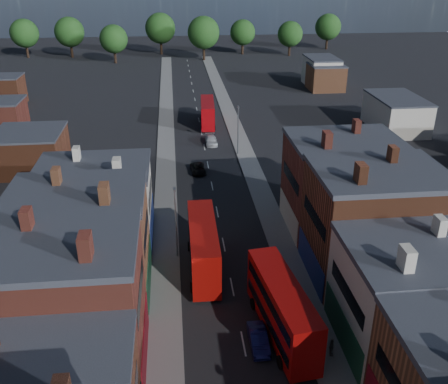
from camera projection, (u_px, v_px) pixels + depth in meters
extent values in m
cube|color=gray|center=(166.00, 182.00, 71.54)|extent=(3.00, 200.00, 0.12)
cube|color=gray|center=(255.00, 178.00, 72.76)|extent=(3.00, 200.00, 0.12)
cylinder|color=slate|center=(176.00, 224.00, 51.98)|extent=(0.16, 0.16, 8.00)
cube|color=slate|center=(175.00, 189.00, 50.28)|extent=(0.25, 0.70, 0.25)
cylinder|color=slate|center=(238.00, 131.00, 79.97)|extent=(0.16, 0.16, 8.00)
cube|color=slate|center=(238.00, 107.00, 78.27)|extent=(0.25, 0.70, 0.25)
cube|color=#A40D09|center=(203.00, 246.00, 50.40)|extent=(2.76, 11.82, 4.72)
cube|color=black|center=(203.00, 254.00, 50.79)|extent=(2.81, 10.88, 0.97)
cube|color=black|center=(203.00, 237.00, 49.92)|extent=(2.81, 10.88, 0.97)
cylinder|color=black|center=(192.00, 287.00, 47.81)|extent=(0.33, 1.08, 1.07)
cylinder|color=black|center=(220.00, 286.00, 48.05)|extent=(0.33, 1.08, 1.07)
cylinder|color=black|center=(189.00, 246.00, 54.62)|extent=(0.33, 1.08, 1.07)
cylinder|color=black|center=(214.00, 245.00, 54.85)|extent=(0.33, 1.08, 1.07)
cube|color=#AF0B0A|center=(282.00, 308.00, 41.57)|extent=(4.17, 11.94, 4.68)
cube|color=black|center=(282.00, 316.00, 41.95)|extent=(4.10, 11.02, 0.96)
cube|color=black|center=(283.00, 297.00, 41.10)|extent=(4.10, 11.02, 0.96)
cylinder|color=black|center=(281.00, 362.00, 38.92)|extent=(0.46, 1.10, 1.06)
cylinder|color=black|center=(312.00, 357.00, 39.48)|extent=(0.46, 1.10, 1.06)
cylinder|color=black|center=(253.00, 304.00, 45.51)|extent=(0.46, 1.10, 1.06)
cylinder|color=black|center=(281.00, 300.00, 46.07)|extent=(0.46, 1.10, 1.06)
cube|color=#9D060C|center=(208.00, 112.00, 95.07)|extent=(3.03, 10.87, 4.30)
cube|color=black|center=(208.00, 117.00, 95.43)|extent=(3.04, 10.01, 0.88)
cube|color=black|center=(208.00, 107.00, 94.64)|extent=(3.04, 10.01, 0.88)
cylinder|color=black|center=(202.00, 128.00, 92.76)|extent=(0.35, 0.99, 0.98)
cylinder|color=black|center=(215.00, 128.00, 92.87)|extent=(0.35, 0.99, 0.98)
cylinder|color=black|center=(201.00, 118.00, 98.98)|extent=(0.35, 0.99, 0.98)
cylinder|color=black|center=(214.00, 117.00, 99.09)|extent=(0.35, 0.99, 0.98)
imported|color=#121551|center=(258.00, 339.00, 41.09)|extent=(1.44, 4.08, 1.34)
imported|color=black|center=(198.00, 169.00, 74.55)|extent=(2.31, 4.56, 1.23)
imported|color=silver|center=(211.00, 140.00, 85.96)|extent=(1.95, 4.71, 1.36)
imported|color=#5F5851|center=(331.00, 347.00, 39.87)|extent=(0.63, 1.02, 1.63)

